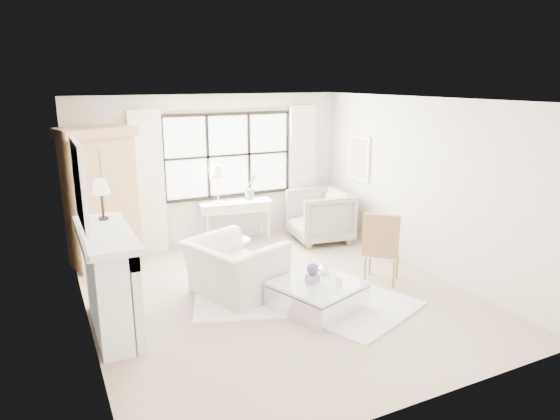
{
  "coord_description": "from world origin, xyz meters",
  "views": [
    {
      "loc": [
        -2.86,
        -5.84,
        2.96
      ],
      "look_at": [
        0.11,
        0.2,
        1.19
      ],
      "focal_mm": 32.0,
      "sensor_mm": 36.0,
      "label": 1
    }
  ],
  "objects_px": {
    "club_armchair": "(235,268)",
    "armoire": "(101,197)",
    "console_table": "(236,222)",
    "coffee_table": "(318,296)"
  },
  "relations": [
    {
      "from": "armoire",
      "to": "club_armchair",
      "type": "height_order",
      "value": "armoire"
    },
    {
      "from": "console_table",
      "to": "coffee_table",
      "type": "relative_size",
      "value": 1.06
    },
    {
      "from": "armoire",
      "to": "console_table",
      "type": "relative_size",
      "value": 1.67
    },
    {
      "from": "armoire",
      "to": "console_table",
      "type": "xyz_separation_m",
      "value": [
        2.32,
        0.09,
        -0.74
      ]
    },
    {
      "from": "console_table",
      "to": "club_armchair",
      "type": "relative_size",
      "value": 1.1
    },
    {
      "from": "armoire",
      "to": "coffee_table",
      "type": "distance_m",
      "value": 3.86
    },
    {
      "from": "armoire",
      "to": "coffee_table",
      "type": "bearing_deg",
      "value": -68.42
    },
    {
      "from": "club_armchair",
      "to": "armoire",
      "type": "bearing_deg",
      "value": 15.64
    },
    {
      "from": "console_table",
      "to": "club_armchair",
      "type": "bearing_deg",
      "value": -104.56
    },
    {
      "from": "console_table",
      "to": "coffee_table",
      "type": "height_order",
      "value": "console_table"
    }
  ]
}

